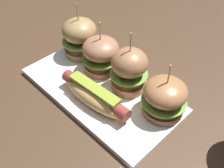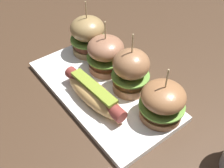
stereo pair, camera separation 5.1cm
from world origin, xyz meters
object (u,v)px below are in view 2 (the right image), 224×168
(slider_far_right, at_px, (163,102))
(platter_main, at_px, (102,89))
(slider_far_left, at_px, (88,35))
(slider_center_right, at_px, (131,71))
(hot_dog, at_px, (94,94))
(slider_center_left, at_px, (106,54))

(slider_far_right, bearing_deg, platter_main, -162.00)
(platter_main, bearing_deg, slider_far_left, 157.79)
(slider_far_right, bearing_deg, slider_center_right, 178.78)
(hot_dog, height_order, slider_center_right, slider_center_right)
(slider_far_left, bearing_deg, platter_main, -22.21)
(hot_dog, distance_m, slider_center_left, 0.12)
(platter_main, bearing_deg, slider_far_right, 18.00)
(hot_dog, distance_m, slider_far_right, 0.15)
(slider_center_right, bearing_deg, slider_far_left, 177.72)
(platter_main, relative_size, slider_center_left, 2.84)
(hot_dog, bearing_deg, slider_center_left, 130.03)
(platter_main, relative_size, hot_dog, 2.04)
(slider_center_right, relative_size, slider_far_right, 1.17)
(slider_center_right, xyz_separation_m, slider_far_right, (0.10, -0.00, -0.01))
(platter_main, bearing_deg, slider_center_left, 135.60)
(platter_main, height_order, slider_center_right, slider_center_right)
(hot_dog, bearing_deg, slider_far_right, 35.71)
(slider_far_left, bearing_deg, slider_center_right, -2.28)
(hot_dog, height_order, slider_far_right, slider_far_right)
(slider_far_left, height_order, slider_center_right, slider_center_right)
(slider_center_right, distance_m, slider_far_right, 0.10)
(slider_far_left, distance_m, slider_center_right, 0.18)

